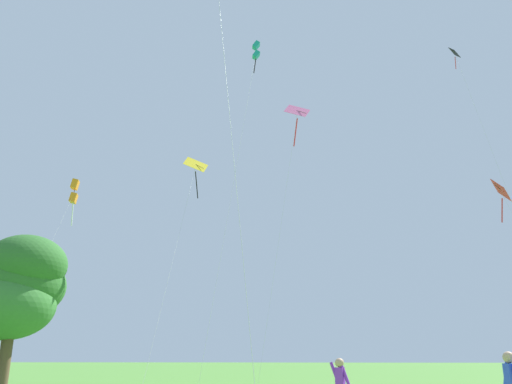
{
  "coord_description": "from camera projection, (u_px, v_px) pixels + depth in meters",
  "views": [
    {
      "loc": [
        0.41,
        -2.99,
        1.61
      ],
      "look_at": [
        -4.1,
        32.1,
        12.85
      ],
      "focal_mm": 36.74,
      "sensor_mm": 36.0,
      "label": 1
    }
  ],
  "objects": [
    {
      "name": "kite_pink_low",
      "position": [
        296.0,
        121.0,
        45.53
      ],
      "size": [
        4.03,
        5.43,
        23.27
      ],
      "color": "pink",
      "rests_on": "ground_plane"
    },
    {
      "name": "kite_teal_box",
      "position": [
        256.0,
        53.0,
        42.55
      ],
      "size": [
        2.23,
        9.35,
        26.36
      ],
      "color": "teal",
      "rests_on": "ground_plane"
    },
    {
      "name": "kite_black_large",
      "position": [
        461.0,
        71.0,
        45.3
      ],
      "size": [
        1.94,
        10.98,
        28.22
      ],
      "color": "black",
      "rests_on": "ground_plane"
    },
    {
      "name": "kite_red_high",
      "position": [
        502.0,
        197.0,
        44.64
      ],
      "size": [
        3.98,
        5.69,
        16.28
      ],
      "color": "red",
      "rests_on": "ground_plane"
    },
    {
      "name": "kite_orange_box",
      "position": [
        74.0,
        192.0,
        45.55
      ],
      "size": [
        1.71,
        10.94,
        16.54
      ],
      "color": "orange",
      "rests_on": "ground_plane"
    },
    {
      "name": "kite_yellow_diamond",
      "position": [
        195.0,
        173.0,
        39.68
      ],
      "size": [
        1.67,
        11.09,
        16.55
      ],
      "color": "yellow",
      "rests_on": "ground_plane"
    },
    {
      "name": "tree_left_oak",
      "position": [
        15.0,
        288.0,
        30.95
      ],
      "size": [
        6.0,
        6.2,
        8.67
      ],
      "color": "brown",
      "rests_on": "ground_plane"
    }
  ]
}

